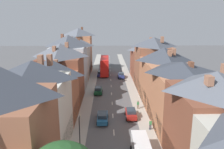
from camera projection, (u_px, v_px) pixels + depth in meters
The scene contains 16 objects.
pavement_left at pixel (92, 84), 58.03m from camera, with size 2.20×104.00×0.14m, color #A8A399.
pavement_right at pixel (130, 84), 58.24m from camera, with size 2.20×104.00×0.14m, color #A8A399.
centre_line_dashes at pixel (111, 86), 56.21m from camera, with size 0.14×97.80×0.01m.
terrace_row_left at pixel (60, 75), 42.72m from camera, with size 8.00×69.60×14.43m.
terrace_row_right at pixel (170, 83), 38.68m from camera, with size 8.00×60.64×12.91m.
double_decker_bus_lead at pixel (105, 65), 68.07m from camera, with size 2.74×10.80×5.30m.
car_near_blue at pixel (121, 75), 64.10m from camera, with size 1.90×3.84×1.63m.
car_near_silver at pixel (98, 90), 50.23m from camera, with size 1.90×3.88×1.62m.
car_parked_left_a at pixel (105, 64), 81.27m from camera, with size 1.90×4.42×1.63m.
car_parked_right_a at pixel (131, 113), 37.79m from camera, with size 1.90×4.03×1.65m.
car_parked_left_b at pixel (100, 74), 66.10m from camera, with size 1.90×4.00×1.65m.
car_mid_white at pixel (102, 117), 36.32m from camera, with size 1.90×4.58×1.59m.
delivery_van at pixel (141, 148), 26.49m from camera, with size 2.20×5.20×2.41m.
pedestrian_near_right at pixel (150, 124), 33.36m from camera, with size 0.36×0.22×1.61m.
pedestrian_mid_left at pixel (138, 104), 41.26m from camera, with size 0.36×0.22×1.61m.
street_lamp at pixel (80, 135), 25.91m from camera, with size 0.20×1.12×5.50m.
Camera 1 is at (-0.92, -17.84, 16.42)m, focal length 35.00 mm.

